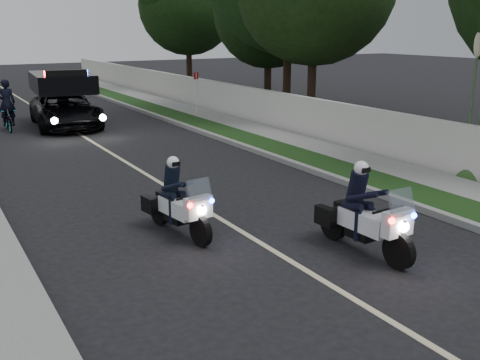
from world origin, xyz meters
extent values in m
plane|color=black|center=(0.00, 0.00, 0.00)|extent=(120.00, 120.00, 0.00)
cube|color=gray|center=(4.10, 10.00, 0.07)|extent=(0.20, 60.00, 0.15)
cube|color=#193814|center=(4.80, 10.00, 0.08)|extent=(1.20, 60.00, 0.16)
cube|color=gray|center=(6.10, 10.00, 0.08)|extent=(1.40, 60.00, 0.16)
cube|color=beige|center=(7.10, 10.00, 0.75)|extent=(0.22, 60.00, 1.50)
cube|color=#BFB78C|center=(0.00, 10.00, 0.00)|extent=(0.12, 50.00, 0.01)
imported|color=black|center=(-0.01, 16.28, 0.00)|extent=(2.87, 5.41, 2.54)
imported|color=black|center=(-2.19, 16.51, 0.00)|extent=(0.62, 1.66, 0.86)
imported|color=black|center=(-2.19, 16.51, 0.00)|extent=(0.68, 0.47, 1.82)
camera|label=1|loc=(-5.33, -7.00, 3.95)|focal=41.93mm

